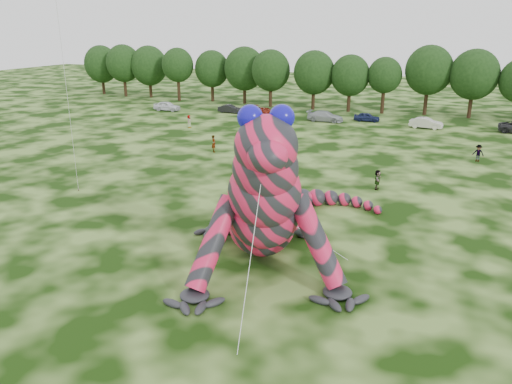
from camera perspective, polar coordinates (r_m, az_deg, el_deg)
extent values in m
plane|color=#16330A|center=(29.52, -6.24, -8.38)|extent=(240.00, 240.00, 0.00)
cylinder|color=silver|center=(40.72, -20.69, 9.61)|extent=(0.02, 0.02, 16.27)
cylinder|color=#382314|center=(44.67, -19.64, 0.28)|extent=(0.08, 0.08, 0.24)
imported|color=white|center=(83.45, -10.13, 9.65)|extent=(4.48, 1.98, 1.50)
imported|color=black|center=(80.26, -3.00, 9.47)|extent=(3.87, 1.52, 1.26)
imported|color=maroon|center=(79.33, 0.09, 9.42)|extent=(5.04, 2.74, 1.34)
imported|color=#A1A7AB|center=(73.40, 7.92, 8.56)|extent=(5.27, 2.25, 1.52)
imported|color=#19224D|center=(74.64, 12.56, 8.36)|extent=(3.74, 1.62, 1.26)
imported|color=silver|center=(71.60, 18.86, 7.46)|extent=(4.45, 1.85, 1.43)
imported|color=gray|center=(55.82, 24.06, 4.08)|extent=(1.27, 0.92, 1.76)
imported|color=gray|center=(68.92, -7.66, 8.00)|extent=(0.75, 0.95, 1.70)
imported|color=gray|center=(43.50, 13.72, 1.39)|extent=(0.66, 1.63, 1.71)
imported|color=gray|center=(55.05, -4.85, 5.52)|extent=(0.78, 0.81, 1.88)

